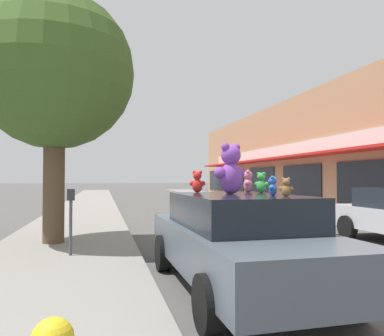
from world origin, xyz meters
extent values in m
cube|color=gray|center=(-5.27, 0.00, 0.06)|extent=(3.08, 90.00, 0.13)
cube|color=tan|center=(11.93, 14.97, 3.30)|extent=(10.23, 39.37, 6.60)
cube|color=red|center=(6.14, 14.97, 2.84)|extent=(1.35, 33.07, 0.12)
cube|color=silver|center=(6.76, 14.97, 3.39)|extent=(0.08, 31.50, 0.70)
cube|color=black|center=(6.77, 9.35, 1.40)|extent=(0.06, 4.27, 2.00)
cube|color=black|center=(6.77, 14.97, 1.40)|extent=(0.06, 4.27, 2.00)
cube|color=black|center=(6.77, 20.59, 1.40)|extent=(0.06, 4.27, 2.00)
cube|color=black|center=(6.77, 26.22, 1.40)|extent=(0.06, 4.27, 2.00)
cube|color=black|center=(6.77, 31.84, 1.40)|extent=(0.06, 4.27, 2.00)
cube|color=#4C5660|center=(-2.57, 0.35, 0.61)|extent=(1.81, 4.41, 0.60)
cube|color=black|center=(-2.57, 0.35, 1.14)|extent=(1.57, 2.44, 0.46)
cylinder|color=black|center=(-3.45, 1.69, 0.31)|extent=(0.21, 0.62, 0.62)
cylinder|color=black|center=(-1.73, 1.72, 0.31)|extent=(0.21, 0.62, 0.62)
cylinder|color=black|center=(-3.41, -1.03, 0.31)|extent=(0.21, 0.62, 0.62)
cylinder|color=black|center=(-1.69, -1.00, 0.31)|extent=(0.21, 0.62, 0.62)
ellipsoid|color=purple|center=(-2.60, 0.53, 1.60)|extent=(0.45, 0.42, 0.47)
sphere|color=purple|center=(-2.60, 0.53, 1.95)|extent=(0.39, 0.39, 0.30)
sphere|color=purple|center=(-2.50, 0.57, 2.07)|extent=(0.16, 0.16, 0.13)
sphere|color=purple|center=(-2.70, 0.49, 2.07)|extent=(0.16, 0.16, 0.13)
sphere|color=#BA67ED|center=(-2.65, 0.65, 1.93)|extent=(0.15, 0.15, 0.11)
sphere|color=purple|center=(-2.44, 0.63, 1.69)|extent=(0.23, 0.23, 0.17)
sphere|color=purple|center=(-2.79, 0.48, 1.69)|extent=(0.23, 0.23, 0.17)
ellipsoid|color=red|center=(-2.94, 1.25, 1.48)|extent=(0.22, 0.21, 0.23)
sphere|color=red|center=(-2.94, 1.25, 1.65)|extent=(0.19, 0.19, 0.14)
sphere|color=red|center=(-2.89, 1.23, 1.70)|extent=(0.08, 0.08, 0.06)
sphere|color=red|center=(-2.99, 1.27, 1.70)|extent=(0.08, 0.08, 0.06)
sphere|color=#FF4741|center=(-2.92, 1.31, 1.64)|extent=(0.07, 0.07, 0.05)
sphere|color=red|center=(-2.85, 1.23, 1.52)|extent=(0.11, 0.11, 0.08)
sphere|color=red|center=(-3.02, 1.30, 1.52)|extent=(0.11, 0.11, 0.08)
ellipsoid|color=green|center=(-1.93, 0.94, 1.47)|extent=(0.21, 0.21, 0.21)
sphere|color=green|center=(-1.93, 0.94, 1.63)|extent=(0.19, 0.19, 0.13)
sphere|color=green|center=(-1.90, 0.91, 1.68)|extent=(0.08, 0.08, 0.06)
sphere|color=green|center=(-1.97, 0.98, 1.68)|extent=(0.08, 0.08, 0.06)
sphere|color=#5ADA6D|center=(-1.89, 0.98, 1.62)|extent=(0.07, 0.07, 0.05)
sphere|color=green|center=(-1.87, 0.89, 1.51)|extent=(0.11, 0.11, 0.08)
sphere|color=green|center=(-1.98, 1.01, 1.51)|extent=(0.11, 0.11, 0.08)
ellipsoid|color=blue|center=(-2.26, -0.18, 1.45)|extent=(0.16, 0.17, 0.17)
sphere|color=blue|center=(-2.26, -0.18, 1.57)|extent=(0.15, 0.15, 0.11)
sphere|color=blue|center=(-2.24, -0.15, 1.61)|extent=(0.06, 0.06, 0.04)
sphere|color=blue|center=(-2.29, -0.21, 1.61)|extent=(0.06, 0.06, 0.04)
sphere|color=#548DFF|center=(-2.30, -0.15, 1.57)|extent=(0.06, 0.06, 0.04)
sphere|color=blue|center=(-2.23, -0.12, 1.48)|extent=(0.09, 0.09, 0.06)
sphere|color=blue|center=(-2.31, -0.22, 1.48)|extent=(0.09, 0.09, 0.06)
ellipsoid|color=pink|center=(-2.10, 1.12, 1.48)|extent=(0.21, 0.22, 0.23)
sphere|color=pink|center=(-2.10, 1.12, 1.66)|extent=(0.19, 0.19, 0.15)
sphere|color=pink|center=(-2.07, 1.16, 1.71)|extent=(0.08, 0.08, 0.06)
sphere|color=pink|center=(-2.12, 1.07, 1.71)|extent=(0.08, 0.08, 0.06)
sphere|color=#FFA3DA|center=(-2.15, 1.14, 1.65)|extent=(0.07, 0.07, 0.06)
sphere|color=pink|center=(-2.07, 1.21, 1.52)|extent=(0.11, 0.11, 0.09)
sphere|color=pink|center=(-2.15, 1.03, 1.52)|extent=(0.11, 0.11, 0.09)
ellipsoid|color=teal|center=(-2.41, 1.19, 1.46)|extent=(0.17, 0.16, 0.18)
sphere|color=teal|center=(-2.41, 1.19, 1.59)|extent=(0.15, 0.15, 0.12)
sphere|color=teal|center=(-2.37, 1.20, 1.64)|extent=(0.06, 0.06, 0.05)
sphere|color=teal|center=(-2.45, 1.17, 1.64)|extent=(0.06, 0.06, 0.05)
sphere|color=#47CDC6|center=(-2.42, 1.24, 1.59)|extent=(0.06, 0.06, 0.04)
sphere|color=teal|center=(-2.34, 1.22, 1.49)|extent=(0.09, 0.09, 0.07)
sphere|color=teal|center=(-2.48, 1.17, 1.49)|extent=(0.09, 0.09, 0.07)
ellipsoid|color=olive|center=(-2.17, -0.37, 1.44)|extent=(0.15, 0.15, 0.15)
sphere|color=olive|center=(-2.17, -0.37, 1.56)|extent=(0.13, 0.13, 0.10)
sphere|color=olive|center=(-2.14, -0.39, 1.59)|extent=(0.06, 0.06, 0.04)
sphere|color=olive|center=(-2.20, -0.35, 1.59)|extent=(0.06, 0.06, 0.04)
sphere|color=tan|center=(-2.15, -0.34, 1.55)|extent=(0.05, 0.05, 0.04)
sphere|color=olive|center=(-2.12, -0.39, 1.47)|extent=(0.08, 0.08, 0.06)
sphere|color=olive|center=(-2.22, -0.33, 1.47)|extent=(0.08, 0.08, 0.06)
cylinder|color=black|center=(1.86, 3.96, 0.31)|extent=(0.20, 0.62, 0.62)
cylinder|color=brown|center=(-5.57, 4.35, 1.34)|extent=(0.48, 0.48, 2.43)
sphere|color=#3D5B23|center=(-5.57, 4.35, 4.11)|extent=(3.65, 3.65, 3.65)
cylinder|color=#4C4C51|center=(-5.07, 2.78, 0.65)|extent=(0.06, 0.06, 1.05)
cube|color=#2D2D33|center=(-5.07, 2.78, 1.29)|extent=(0.14, 0.10, 0.22)
camera|label=1|loc=(-4.47, -4.77, 1.60)|focal=35.00mm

